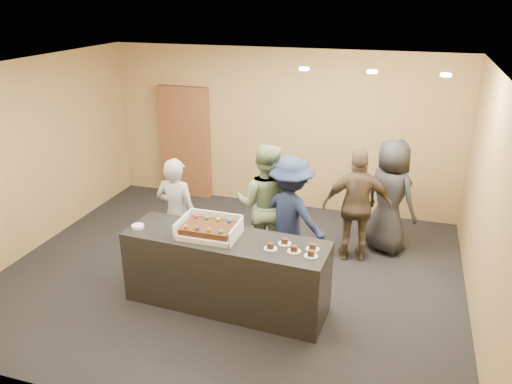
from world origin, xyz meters
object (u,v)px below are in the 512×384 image
at_px(person_dark_suit, 390,197).
at_px(plate_stack, 138,226).
at_px(person_sage_man, 265,204).
at_px(cake_box, 210,231).
at_px(person_brown_extra, 357,206).
at_px(serving_counter, 226,272).
at_px(sheet_cake, 209,228).
at_px(storage_cabinet, 185,142).
at_px(person_navy_man, 291,216).
at_px(person_server_grey, 177,214).

bearing_deg(person_dark_suit, plate_stack, 70.69).
relative_size(person_sage_man, person_dark_suit, 1.02).
distance_m(cake_box, person_brown_extra, 2.20).
distance_m(serving_counter, cake_box, 0.53).
bearing_deg(plate_stack, sheet_cake, 4.12).
xyz_separation_m(serving_counter, storage_cabinet, (-1.93, 3.10, 0.55)).
bearing_deg(serving_counter, plate_stack, -173.55).
bearing_deg(person_brown_extra, sheet_cake, 34.69).
xyz_separation_m(storage_cabinet, person_dark_suit, (3.66, -1.09, -0.17)).
height_order(serving_counter, cake_box, cake_box).
height_order(sheet_cake, person_dark_suit, person_dark_suit).
bearing_deg(serving_counter, person_brown_extra, 53.48).
relative_size(plate_stack, person_dark_suit, 0.09).
xyz_separation_m(serving_counter, person_navy_man, (0.53, 1.03, 0.35)).
xyz_separation_m(cake_box, sheet_cake, (-0.00, -0.03, 0.05)).
distance_m(serving_counter, person_navy_man, 1.21).
relative_size(serving_counter, person_dark_suit, 1.44).
distance_m(sheet_cake, person_dark_suit, 2.79).
bearing_deg(person_dark_suit, person_server_grey, 61.15).
bearing_deg(person_navy_man, person_sage_man, -1.48).
xyz_separation_m(serving_counter, plate_stack, (-1.09, -0.06, 0.47)).
distance_m(plate_stack, person_navy_man, 1.96).
bearing_deg(plate_stack, person_server_grey, 78.03).
bearing_deg(person_brown_extra, person_dark_suit, -146.73).
xyz_separation_m(plate_stack, person_dark_suit, (2.82, 2.08, -0.09)).
height_order(sheet_cake, person_navy_man, person_navy_man).
height_order(person_navy_man, person_brown_extra, person_brown_extra).
bearing_deg(person_sage_man, person_dark_suit, -158.37).
bearing_deg(person_dark_suit, storage_cabinet, 17.77).
distance_m(person_server_grey, person_brown_extra, 2.45).
relative_size(cake_box, person_server_grey, 0.44).
height_order(person_sage_man, person_navy_man, person_sage_man).
bearing_deg(storage_cabinet, person_brown_extra, -24.75).
relative_size(cake_box, sheet_cake, 1.17).
distance_m(serving_counter, storage_cabinet, 3.70).
xyz_separation_m(cake_box, person_sage_man, (0.33, 1.17, -0.10)).
relative_size(sheet_cake, person_server_grey, 0.38).
bearing_deg(sheet_cake, serving_counter, 0.00).
bearing_deg(person_dark_suit, serving_counter, 83.62).
relative_size(serving_counter, person_brown_extra, 1.49).
distance_m(sheet_cake, plate_stack, 0.90).
xyz_separation_m(serving_counter, sheet_cake, (-0.20, -0.00, 0.55)).
bearing_deg(cake_box, plate_stack, -174.25).
bearing_deg(storage_cabinet, sheet_cake, -60.85).
distance_m(sheet_cake, person_navy_man, 1.28).
xyz_separation_m(serving_counter, person_brown_extra, (1.33, 1.60, 0.36)).
height_order(person_sage_man, person_dark_suit, person_sage_man).
height_order(serving_counter, person_navy_man, person_navy_man).
relative_size(cake_box, person_sage_man, 0.41).
height_order(serving_counter, storage_cabinet, storage_cabinet).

